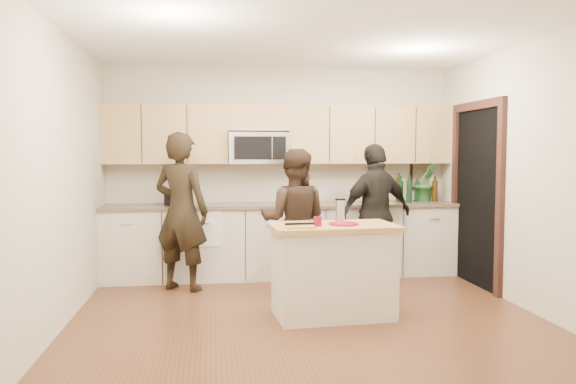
{
  "coord_description": "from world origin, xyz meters",
  "views": [
    {
      "loc": [
        -0.9,
        -5.41,
        1.59
      ],
      "look_at": [
        -0.12,
        0.35,
        1.18
      ],
      "focal_mm": 35.0,
      "sensor_mm": 36.0,
      "label": 1
    }
  ],
  "objects": [
    {
      "name": "floor",
      "position": [
        0.0,
        0.0,
        0.0
      ],
      "size": [
        4.5,
        4.5,
        0.0
      ],
      "primitive_type": "plane",
      "color": "#59321E",
      "rests_on": "ground"
    },
    {
      "name": "room_shell",
      "position": [
        0.0,
        0.0,
        1.73
      ],
      "size": [
        4.52,
        4.02,
        2.71
      ],
      "color": "beige",
      "rests_on": "ground"
    },
    {
      "name": "back_cabinetry",
      "position": [
        0.0,
        1.69,
        0.47
      ],
      "size": [
        4.5,
        0.66,
        0.94
      ],
      "color": "beige",
      "rests_on": "ground"
    },
    {
      "name": "upper_cabinetry",
      "position": [
        0.03,
        1.83,
        1.84
      ],
      "size": [
        4.5,
        0.33,
        0.75
      ],
      "color": "tan",
      "rests_on": "ground"
    },
    {
      "name": "microwave",
      "position": [
        -0.31,
        1.8,
        1.65
      ],
      "size": [
        0.76,
        0.41,
        0.4
      ],
      "color": "silver",
      "rests_on": "ground"
    },
    {
      "name": "doorway",
      "position": [
        2.23,
        0.9,
        1.16
      ],
      "size": [
        0.06,
        1.25,
        2.2
      ],
      "color": "black",
      "rests_on": "ground"
    },
    {
      "name": "framed_picture",
      "position": [
        1.95,
        1.98,
        1.28
      ],
      "size": [
        0.3,
        0.03,
        0.38
      ],
      "color": "black",
      "rests_on": "ground"
    },
    {
      "name": "dish_towel",
      "position": [
        -0.95,
        1.5,
        0.8
      ],
      "size": [
        0.34,
        0.6,
        0.48
      ],
      "color": "white",
      "rests_on": "ground"
    },
    {
      "name": "island",
      "position": [
        0.26,
        -0.14,
        0.45
      ],
      "size": [
        1.25,
        0.78,
        0.9
      ],
      "rotation": [
        0.0,
        0.0,
        0.07
      ],
      "color": "beige",
      "rests_on": "ground"
    },
    {
      "name": "red_plate",
      "position": [
        0.35,
        -0.18,
        0.91
      ],
      "size": [
        0.29,
        0.29,
        0.02
      ],
      "primitive_type": "cylinder",
      "color": "maroon",
      "rests_on": "island"
    },
    {
      "name": "box_grater",
      "position": [
        0.34,
        -0.07,
        1.03
      ],
      "size": [
        0.09,
        0.05,
        0.23
      ],
      "color": "silver",
      "rests_on": "red_plate"
    },
    {
      "name": "drink_glass",
      "position": [
        0.08,
        -0.26,
        0.95
      ],
      "size": [
        0.08,
        0.08,
        0.09
      ],
      "primitive_type": "cylinder",
      "color": "maroon",
      "rests_on": "island"
    },
    {
      "name": "cutting_board",
      "position": [
        -0.1,
        -0.35,
        0.91
      ],
      "size": [
        0.28,
        0.2,
        0.02
      ],
      "primitive_type": "cube",
      "rotation": [
        0.0,
        0.0,
        0.07
      ],
      "color": "#AC8847",
      "rests_on": "island"
    },
    {
      "name": "tongs",
      "position": [
        -0.08,
        -0.25,
        0.93
      ],
      "size": [
        0.3,
        0.05,
        0.02
      ],
      "primitive_type": "cube",
      "rotation": [
        0.0,
        0.0,
        0.07
      ],
      "color": "black",
      "rests_on": "cutting_board"
    },
    {
      "name": "knife",
      "position": [
        -0.14,
        -0.36,
        0.92
      ],
      "size": [
        0.19,
        0.03,
        0.01
      ],
      "primitive_type": "cube",
      "rotation": [
        0.0,
        0.0,
        0.07
      ],
      "color": "silver",
      "rests_on": "cutting_board"
    },
    {
      "name": "toaster",
      "position": [
        -1.34,
        1.67,
        1.04
      ],
      "size": [
        0.29,
        0.23,
        0.21
      ],
      "color": "black",
      "rests_on": "back_cabinetry"
    },
    {
      "name": "bottle_cluster",
      "position": [
        1.77,
        1.72,
        1.12
      ],
      "size": [
        0.56,
        0.28,
        0.38
      ],
      "color": "black",
      "rests_on": "back_cabinetry"
    },
    {
      "name": "orchid",
      "position": [
        1.92,
        1.72,
        1.2
      ],
      "size": [
        0.32,
        0.27,
        0.52
      ],
      "primitive_type": "imported",
      "rotation": [
        0.0,
        0.0,
        0.16
      ],
      "color": "#2D7131",
      "rests_on": "back_cabinetry"
    },
    {
      "name": "woman_left",
      "position": [
        -1.25,
        1.13,
        0.91
      ],
      "size": [
        0.79,
        0.7,
        1.83
      ],
      "primitive_type": "imported",
      "rotation": [
        0.0,
        0.0,
        2.66
      ],
      "color": "black",
      "rests_on": "ground"
    },
    {
      "name": "woman_center",
      "position": [
        0.02,
        0.88,
        0.82
      ],
      "size": [
        0.92,
        0.8,
        1.63
      ],
      "primitive_type": "imported",
      "rotation": [
        0.0,
        0.0,
        2.89
      ],
      "color": "black",
      "rests_on": "ground"
    },
    {
      "name": "woman_right",
      "position": [
        1.06,
        1.13,
        0.85
      ],
      "size": [
        1.08,
        0.74,
        1.7
      ],
      "primitive_type": "imported",
      "rotation": [
        0.0,
        0.0,
        3.5
      ],
      "color": "black",
      "rests_on": "ground"
    }
  ]
}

